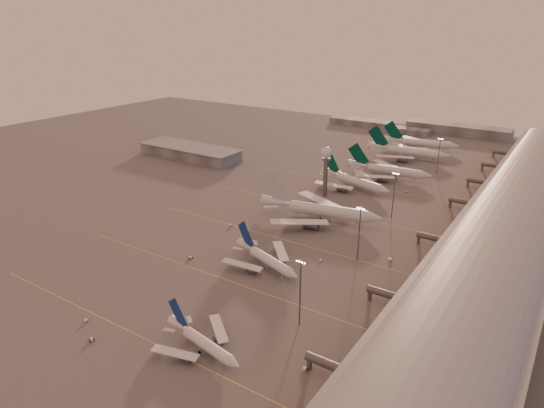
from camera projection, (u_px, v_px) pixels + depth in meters
The scene contains 27 objects.
ground at pixel (176, 278), 196.51m from camera, with size 700.00×700.00×0.00m, color #555253.
taxiway_markings at pixel (308, 245), 224.70m from camera, with size 180.00×185.25×0.02m.
terminal at pixel (514, 222), 223.01m from camera, with size 57.00×362.00×23.04m.
hangar at pixel (190, 152), 365.75m from camera, with size 82.00×27.00×8.50m.
radar_tower at pixel (326, 162), 279.91m from camera, with size 6.40×6.40×31.10m.
mast_a at pixel (300, 290), 161.75m from camera, with size 3.60×0.56×25.00m.
mast_b at pixel (359, 231), 206.14m from camera, with size 3.60×0.56×25.00m.
mast_c at pixel (394, 193), 251.56m from camera, with size 3.60×0.56×25.00m.
mast_d at pixel (439, 154), 322.71m from camera, with size 3.60×0.56×25.00m.
distant_horizon at pixel (426, 128), 447.07m from camera, with size 165.00×37.50×9.00m.
narrowbody_near at pixel (203, 344), 152.26m from camera, with size 34.20×27.06×13.46m.
narrowbody_mid at pixel (267, 261), 203.61m from camera, with size 39.08×30.66×15.83m.
widebody_white at pixel (320, 213), 251.39m from camera, with size 65.35×51.89×23.20m.
greentail_a at pixel (355, 183), 298.68m from camera, with size 51.97×41.36×19.44m.
greentail_b at pixel (389, 172), 318.99m from camera, with size 57.14×46.02×20.75m.
greentail_c at pixel (408, 153), 362.35m from camera, with size 62.18×50.07×22.57m.
greentail_d at pixel (421, 145), 387.49m from camera, with size 58.58×46.84×21.52m.
gsv_truck_a at pixel (87, 319), 167.51m from camera, with size 5.29×4.72×2.12m.
gsv_tug_near at pixel (92, 340), 157.89m from camera, with size 3.70×4.19×1.03m.
gsv_catering_a at pixel (306, 365), 143.97m from camera, with size 5.28×2.84×4.16m.
gsv_tug_mid at pixel (190, 258), 211.82m from camera, with size 4.12×3.10×1.05m.
gsv_truck_b at pixel (322, 260), 209.19m from camera, with size 4.94×2.97×1.88m.
gsv_truck_c at pixel (231, 224), 244.75m from camera, with size 6.31×5.18×2.47m.
gsv_catering_b at pixel (391, 256), 209.30m from camera, with size 6.06×3.53×4.67m.
gsv_tug_far at pixel (312, 202), 276.37m from camera, with size 4.27×3.96×1.05m.
gsv_truck_d at pixel (276, 185), 301.98m from camera, with size 2.58×6.19×2.45m.
gsv_tug_hangar at pixel (406, 192), 291.87m from camera, with size 3.36×2.13×0.93m.
Camera 1 is at (127.70, -122.64, 98.44)m, focal length 32.00 mm.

